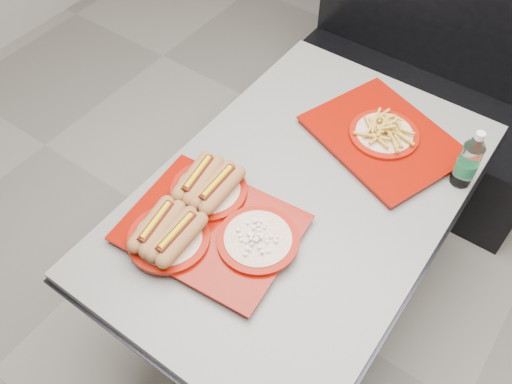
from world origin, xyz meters
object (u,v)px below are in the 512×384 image
Objects in this scene: booth_bench at (419,94)px; tray_near at (206,220)px; tray_far at (384,135)px; water_bottle at (468,162)px; diner_table at (298,221)px.

booth_bench reaches higher than tray_near.
tray_far is 2.68× the size of water_bottle.
tray_far is (0.11, 0.37, 0.19)m from diner_table.
water_bottle is at bearing -61.43° from booth_bench.
diner_table is 1.11m from booth_bench.
tray_near is (-0.16, -1.39, 0.39)m from booth_bench.
tray_far is (0.11, -0.73, 0.38)m from booth_bench.
tray_far is 0.31m from water_bottle.
diner_table is 0.39m from tray_near.
tray_far is at bearing 176.78° from water_bottle.
tray_far is at bearing -81.52° from booth_bench.
booth_bench is 2.23× the size of tray_far.
diner_table is at bearing -90.00° from booth_bench.
diner_table is 2.34× the size of tray_far.
booth_bench is 0.96m from water_bottle.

